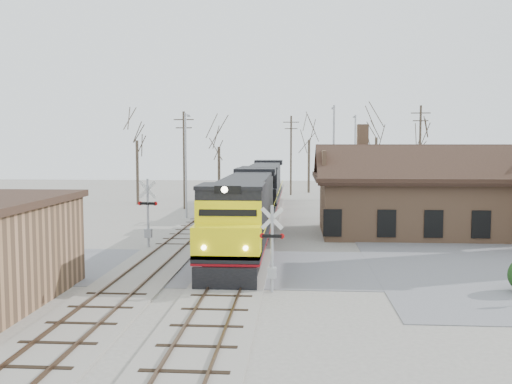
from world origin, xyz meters
TOP-DOWN VIEW (x-y plane):
  - ground at (0.00, 0.00)m, footprint 140.00×140.00m
  - road at (0.00, 0.00)m, footprint 60.00×9.00m
  - track_main at (0.00, 15.00)m, footprint 3.40×90.00m
  - track_siding at (-4.50, 15.00)m, footprint 3.40×90.00m
  - depot at (11.99, 12.00)m, footprint 15.20×9.31m
  - locomotive_lead at (0.00, 4.77)m, footprint 3.09×20.67m
  - locomotive_trailing at (0.00, 25.71)m, footprint 3.09×20.67m
  - crossbuck_near at (2.07, -4.81)m, footprint 1.09×0.29m
  - crossbuck_far at (-5.97, 4.89)m, footprint 1.24×0.33m
  - streetlight_a at (-6.33, 19.11)m, footprint 0.25×2.04m
  - streetlight_b at (6.35, 20.83)m, footprint 0.25×2.04m
  - streetlight_c at (9.57, 34.37)m, footprint 0.25×2.04m
  - utility_pole_a at (-7.91, 26.22)m, footprint 2.00×0.24m
  - utility_pole_b at (2.45, 42.37)m, footprint 2.00×0.24m
  - utility_pole_c at (16.07, 31.75)m, footprint 2.00×0.24m
  - tree_a at (-13.68, 29.96)m, footprint 4.54×4.54m
  - tree_b at (-5.78, 35.93)m, footprint 4.07×4.07m
  - tree_c at (4.77, 45.89)m, footprint 4.64×4.64m
  - tree_d at (12.54, 39.08)m, footprint 4.80×4.80m
  - tree_e at (18.06, 40.92)m, footprint 4.13×4.13m

SIDE VIEW (x-z plane):
  - ground at x=0.00m, z-range 0.00..0.00m
  - road at x=0.00m, z-range 0.00..0.03m
  - track_main at x=0.00m, z-range -0.05..0.19m
  - track_siding at x=-4.50m, z-range -0.05..0.19m
  - crossbuck_near at x=2.07m, z-range -0.10..3.72m
  - crossbuck_far at x=-5.97m, z-range -0.15..4.19m
  - depot at x=11.99m, z-range -1.54..6.36m
  - locomotive_trailing at x=0.00m, z-range 0.24..4.58m
  - locomotive_lead at x=0.00m, z-range 0.12..4.71m
  - utility_pole_a at x=-7.91m, z-range 0.22..9.83m
  - streetlight_a at x=-6.33m, z-range 0.54..9.61m
  - utility_pole_b at x=2.45m, z-range 0.23..10.15m
  - streetlight_c at x=9.57m, z-range 0.54..10.15m
  - streetlight_b at x=6.35m, z-range 0.54..10.34m
  - utility_pole_c at x=16.07m, z-range 0.23..10.68m
  - tree_b at x=-5.78m, z-range 2.11..12.08m
  - tree_e at x=18.06m, z-range 2.14..12.25m
  - tree_a at x=-13.68m, z-range 2.36..13.47m
  - tree_c at x=4.77m, z-range 2.41..13.78m
  - tree_d at x=12.54m, z-range 2.50..14.25m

